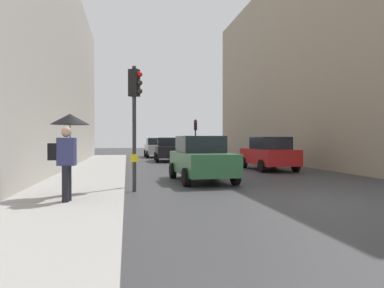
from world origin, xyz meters
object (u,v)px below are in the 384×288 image
at_px(car_green_estate, 201,159).
at_px(pedestrian_with_umbrella, 69,131).
at_px(traffic_light_far_median, 196,131).
at_px(traffic_light_near_right, 135,105).
at_px(car_red_sedan, 269,154).
at_px(pedestrian_with_grey_backpack, 65,159).
at_px(car_dark_suv, 168,149).
at_px(car_silver_hatchback, 156,148).

relative_size(car_green_estate, pedestrian_with_umbrella, 2.00).
distance_m(traffic_light_far_median, traffic_light_near_right, 20.28).
distance_m(car_red_sedan, car_green_estate, 6.29).
bearing_deg(pedestrian_with_grey_backpack, car_dark_suv, 75.78).
relative_size(traffic_light_near_right, pedestrian_with_umbrella, 1.83).
distance_m(traffic_light_near_right, car_dark_suv, 15.73).
relative_size(car_red_sedan, car_silver_hatchback, 0.99).
distance_m(traffic_light_far_median, pedestrian_with_grey_backpack, 23.11).
bearing_deg(car_dark_suv, traffic_light_near_right, -100.36).
bearing_deg(car_green_estate, pedestrian_with_grey_backpack, -132.07).
height_order(car_red_sedan, car_green_estate, same).
distance_m(traffic_light_far_median, car_dark_suv, 5.20).
distance_m(car_dark_suv, pedestrian_with_grey_backpack, 18.34).
bearing_deg(car_green_estate, traffic_light_far_median, 79.82).
height_order(car_green_estate, car_silver_hatchback, same).
distance_m(car_red_sedan, pedestrian_with_umbrella, 12.12).
xyz_separation_m(traffic_light_near_right, car_silver_hatchback, (2.39, 21.63, -1.81)).
bearing_deg(car_dark_suv, pedestrian_with_umbrella, -105.12).
bearing_deg(traffic_light_far_median, car_silver_hatchback, 146.60).
relative_size(traffic_light_far_median, pedestrian_with_grey_backpack, 1.92).
height_order(traffic_light_far_median, car_dark_suv, traffic_light_far_median).
relative_size(traffic_light_far_median, pedestrian_with_umbrella, 1.58).
height_order(traffic_light_far_median, traffic_light_near_right, traffic_light_near_right).
bearing_deg(car_dark_suv, pedestrian_with_grey_backpack, -104.22).
xyz_separation_m(car_dark_suv, car_silver_hatchback, (-0.42, 6.25, 0.00)).
relative_size(traffic_light_far_median, car_green_estate, 0.79).
relative_size(traffic_light_near_right, car_dark_suv, 0.92).
bearing_deg(car_green_estate, traffic_light_near_right, -137.83).
distance_m(car_green_estate, car_silver_hatchback, 19.27).
distance_m(traffic_light_near_right, car_silver_hatchback, 21.84).
distance_m(traffic_light_near_right, pedestrian_with_grey_backpack, 3.32).
distance_m(traffic_light_near_right, car_red_sedan, 9.97).
bearing_deg(pedestrian_with_grey_backpack, pedestrian_with_umbrella, 92.91).
height_order(traffic_light_far_median, pedestrian_with_umbrella, traffic_light_far_median).
relative_size(traffic_light_far_median, car_silver_hatchback, 0.80).
height_order(car_dark_suv, car_silver_hatchback, same).
bearing_deg(car_dark_suv, traffic_light_far_median, 54.99).
bearing_deg(traffic_light_near_right, car_red_sedan, 42.90).
bearing_deg(car_red_sedan, traffic_light_near_right, -137.10).
bearing_deg(car_dark_suv, car_green_estate, -90.92).
bearing_deg(car_dark_suv, car_red_sedan, -63.35).
relative_size(traffic_light_near_right, car_silver_hatchback, 0.92).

